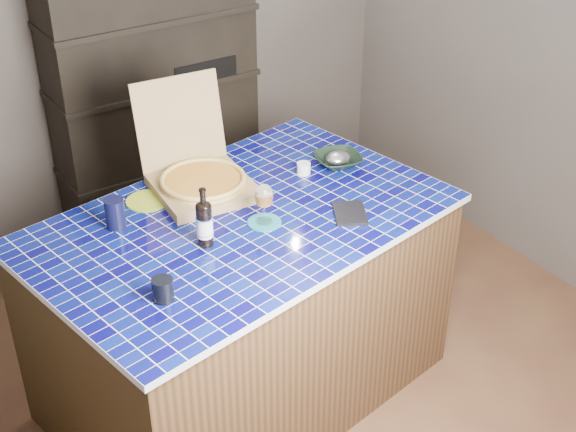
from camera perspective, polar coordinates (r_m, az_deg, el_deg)
room at (r=3.54m, az=0.68°, el=4.75°), size 3.50×3.50×3.50m
shelving_unit at (r=4.91m, az=-9.40°, el=7.85°), size 1.20×0.41×1.80m
kitchen_island at (r=3.80m, az=-3.20°, el=-6.56°), size 2.00×1.46×1.00m
pizza_box at (r=3.72m, az=-6.23°, el=2.75°), size 0.47×0.56×0.47m
mead_bottle at (r=3.30m, az=-5.97°, el=-0.50°), size 0.07×0.07×0.27m
teal_trivet at (r=3.48m, az=-1.69°, el=-0.45°), size 0.15×0.15×0.01m
wine_glass at (r=3.41m, az=-1.73°, el=1.37°), size 0.08×0.08×0.18m
tumbler at (r=3.04m, az=-8.89°, el=-5.17°), size 0.08×0.08×0.09m
dvd_case at (r=3.54m, az=4.43°, el=0.20°), size 0.21×0.24×0.02m
bowl at (r=3.93m, az=3.57°, el=3.99°), size 0.27×0.27×0.05m
foil_contents at (r=3.93m, az=3.58°, el=4.15°), size 0.13×0.11×0.06m
white_jar at (r=3.85m, az=1.12°, el=3.41°), size 0.07×0.07×0.06m
navy_cup at (r=3.50m, az=-12.20°, el=0.20°), size 0.09×0.09×0.14m
green_trivet at (r=3.69m, az=-9.92°, el=1.08°), size 0.20×0.20×0.01m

